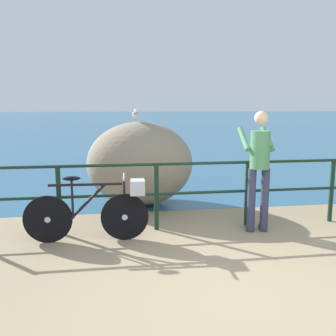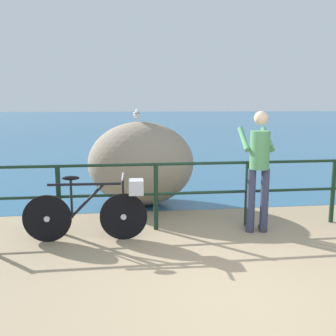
{
  "view_description": "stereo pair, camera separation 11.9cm",
  "coord_description": "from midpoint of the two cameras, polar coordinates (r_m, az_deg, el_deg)",
  "views": [
    {
      "loc": [
        -1.33,
        -3.28,
        1.87
      ],
      "look_at": [
        -0.47,
        2.53,
        0.87
      ],
      "focal_mm": 40.06,
      "sensor_mm": 36.0,
      "label": 1
    },
    {
      "loc": [
        -1.21,
        -3.3,
        1.87
      ],
      "look_at": [
        -0.47,
        2.53,
        0.87
      ],
      "focal_mm": 40.06,
      "sensor_mm": 36.0,
      "label": 2
    }
  ],
  "objects": [
    {
      "name": "promenade_railing",
      "position": [
        5.7,
        4.7,
        -2.88
      ],
      "size": [
        7.14,
        0.07,
        1.02
      ],
      "color": "black",
      "rests_on": "ground_plane"
    },
    {
      "name": "breakwater_boulder_main",
      "position": [
        7.03,
        -4.77,
        0.68
      ],
      "size": [
        1.97,
        1.7,
        1.56
      ],
      "color": "gray",
      "rests_on": "ground"
    },
    {
      "name": "seagull",
      "position": [
        6.93,
        -5.46,
        8.18
      ],
      "size": [
        0.16,
        0.34,
        0.23
      ],
      "rotation": [
        0.0,
        0.0,
        1.4
      ],
      "color": "gold",
      "rests_on": "breakwater_boulder_main"
    },
    {
      "name": "bicycle",
      "position": [
        5.27,
        -11.33,
        -6.03
      ],
      "size": [
        1.7,
        0.48,
        0.92
      ],
      "rotation": [
        0.0,
        0.0,
        -0.04
      ],
      "color": "black",
      "rests_on": "ground_plane"
    },
    {
      "name": "person_at_railing",
      "position": [
        5.6,
        13.08,
        0.38
      ],
      "size": [
        0.48,
        0.65,
        1.78
      ],
      "rotation": [
        0.0,
        0.0,
        1.49
      ],
      "color": "#333851",
      "rests_on": "ground_plane"
    },
    {
      "name": "sea_surface",
      "position": [
        51.44,
        -6.99,
        7.54
      ],
      "size": [
        120.0,
        90.0,
        0.01
      ],
      "primitive_type": "cube",
      "color": "#285B7F",
      "rests_on": "ground_plane"
    },
    {
      "name": "ground_plane",
      "position": [
        23.4,
        -5.24,
        4.94
      ],
      "size": [
        120.0,
        120.0,
        0.1
      ],
      "primitive_type": "cube",
      "color": "#937F60"
    }
  ]
}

